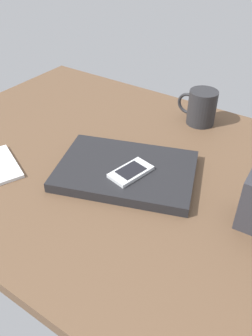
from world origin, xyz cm
name	(u,v)px	position (x,y,z in cm)	size (l,w,h in cm)	color
desk_surface	(131,170)	(0.00, 0.00, 1.50)	(120.00, 80.00, 3.00)	brown
laptop_closed	(126,171)	(-1.02, 3.80, 4.19)	(31.40, 21.19, 2.38)	black
cell_phone_on_laptop	(131,172)	(-3.34, 5.26, 5.84)	(7.34, 10.73, 1.00)	silver
coffee_mug	(201,107)	(-4.82, -28.68, 7.95)	(11.67, 8.03, 9.90)	#262628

